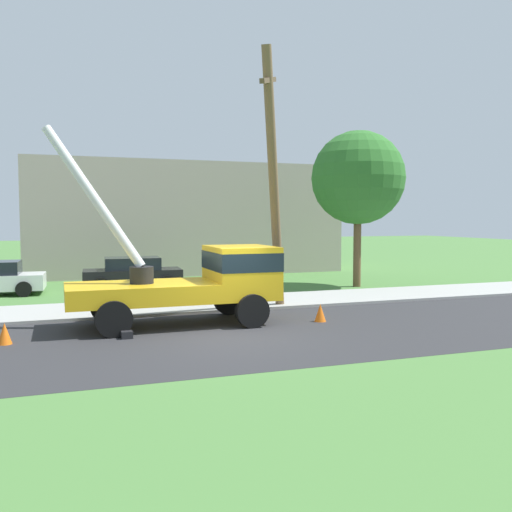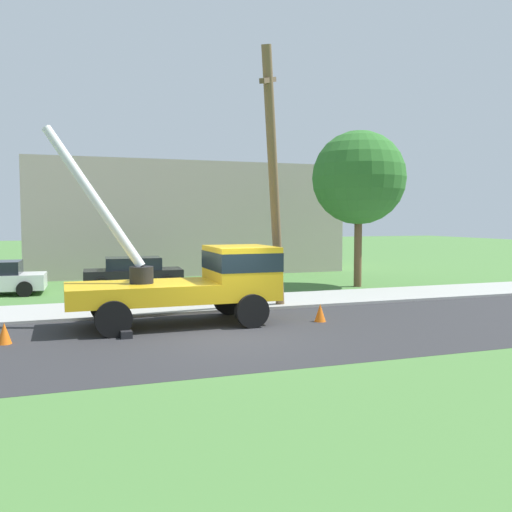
# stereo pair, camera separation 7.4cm
# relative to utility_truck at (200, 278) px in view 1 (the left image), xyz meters

# --- Properties ---
(ground_plane) EXTENTS (120.00, 120.00, 0.00)m
(ground_plane) POSITION_rel_utility_truck_xyz_m (0.34, 9.89, -1.41)
(ground_plane) COLOR #477538
(road_asphalt) EXTENTS (80.00, 7.39, 0.01)m
(road_asphalt) POSITION_rel_utility_truck_xyz_m (0.34, -2.11, -1.40)
(road_asphalt) COLOR #2B2B2D
(road_asphalt) RESTS_ON ground
(sidewalk_strip) EXTENTS (80.00, 3.41, 0.10)m
(sidewalk_strip) POSITION_rel_utility_truck_xyz_m (0.34, 3.29, -1.36)
(sidewalk_strip) COLOR #9E9E99
(sidewalk_strip) RESTS_ON ground
(utility_truck) EXTENTS (6.76, 3.20, 5.98)m
(utility_truck) POSITION_rel_utility_truck_xyz_m (0.00, 0.00, 0.00)
(utility_truck) COLOR gold
(utility_truck) RESTS_ON ground
(leaning_utility_pole) EXTENTS (1.90, 2.70, 8.78)m
(leaning_utility_pole) POSITION_rel_utility_truck_xyz_m (2.86, 1.20, 3.10)
(leaning_utility_pole) COLOR brown
(leaning_utility_pole) RESTS_ON ground
(traffic_cone_ahead) EXTENTS (0.36, 0.36, 0.56)m
(traffic_cone_ahead) POSITION_rel_utility_truck_xyz_m (3.57, -1.02, -1.13)
(traffic_cone_ahead) COLOR orange
(traffic_cone_ahead) RESTS_ON ground
(traffic_cone_behind) EXTENTS (0.36, 0.36, 0.56)m
(traffic_cone_behind) POSITION_rel_utility_truck_xyz_m (-5.43, -1.13, -1.13)
(traffic_cone_behind) COLOR orange
(traffic_cone_behind) RESTS_ON ground
(parked_sedan_black) EXTENTS (4.49, 2.18, 1.42)m
(parked_sedan_black) POSITION_rel_utility_truck_xyz_m (-0.88, 9.39, -0.70)
(parked_sedan_black) COLOR black
(parked_sedan_black) RESTS_ON ground
(roadside_tree_near) EXTENTS (4.36, 4.36, 7.28)m
(roadside_tree_near) POSITION_rel_utility_truck_xyz_m (9.17, 6.47, 3.68)
(roadside_tree_near) COLOR brown
(roadside_tree_near) RESTS_ON ground
(lowrise_building_backdrop) EXTENTS (18.00, 6.00, 6.40)m
(lowrise_building_backdrop) POSITION_rel_utility_truck_xyz_m (3.14, 16.53, 1.79)
(lowrise_building_backdrop) COLOR #A5998C
(lowrise_building_backdrop) RESTS_ON ground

